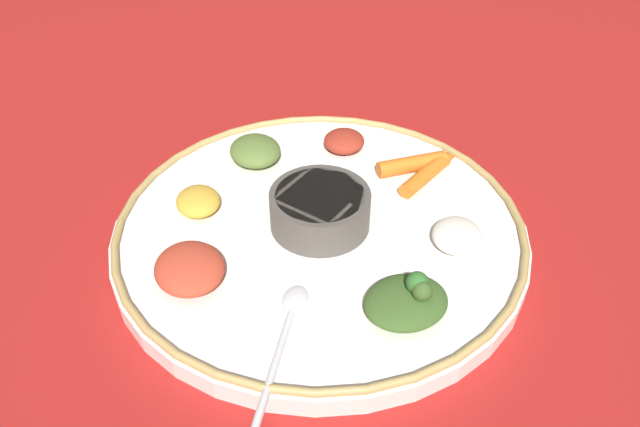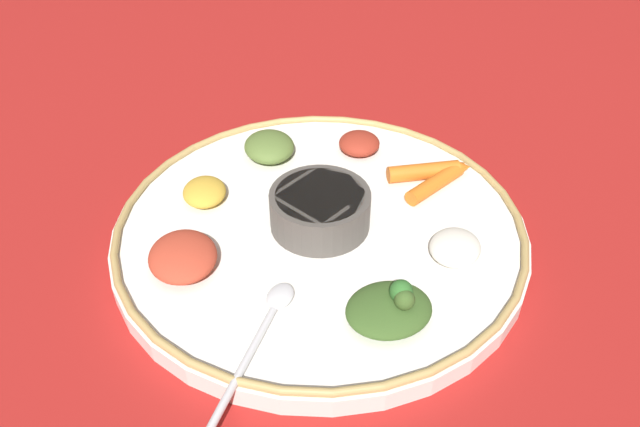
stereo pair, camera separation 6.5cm
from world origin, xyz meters
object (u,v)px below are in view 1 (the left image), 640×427
Objects in this scene: carrot_near_spoon at (427,172)px; spoon at (285,332)px; carrot_outer at (417,163)px; center_bowl at (320,208)px; greens_pile at (409,299)px.

spoon is at bearing -66.10° from carrot_near_spoon.
spoon is 0.29m from carrot_outer.
center_bowl is 0.81× the size of spoon.
greens_pile is (0.03, 0.11, 0.01)m from spoon.
carrot_near_spoon is at bearing 0.77° from carrot_outer.
center_bowl is 0.14m from greens_pile.
carrot_outer is (-0.13, 0.25, 0.01)m from spoon.
greens_pile is at bearing -41.30° from carrot_outer.
carrot_near_spoon is (-0.15, 0.15, -0.00)m from greens_pile.
carrot_outer is at bearing 98.55° from center_bowl.
greens_pile reaches higher than carrot_outer.
carrot_outer reaches higher than spoon.
center_bowl is at bearing 135.83° from spoon.
spoon is (0.11, -0.11, -0.02)m from center_bowl.
spoon is 0.11m from greens_pile.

